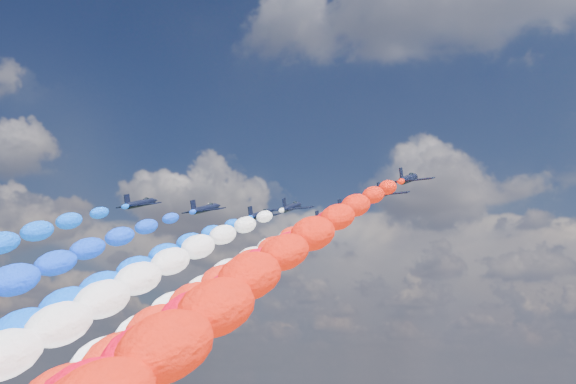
% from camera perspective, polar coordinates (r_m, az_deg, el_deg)
% --- Properties ---
extents(jet_0, '(9.88, 13.35, 6.72)m').
position_cam_1_polar(jet_0, '(166.37, -10.79, -0.83)').
color(jet_0, black).
extents(jet_1, '(10.39, 13.72, 6.72)m').
position_cam_1_polar(jet_1, '(169.57, -6.10, -1.23)').
color(jet_1, black).
extents(jet_2, '(10.30, 13.66, 6.72)m').
position_cam_1_polar(jet_2, '(174.85, -2.04, -1.67)').
color(jet_2, black).
extents(trail_2, '(7.26, 116.83, 55.14)m').
position_cam_1_polar(trail_2, '(120.35, -14.68, -8.25)').
color(trail_2, '#0652F4').
extents(jet_3, '(10.48, 13.79, 6.72)m').
position_cam_1_polar(jet_3, '(166.94, 0.28, -1.11)').
color(jet_3, black).
extents(trail_3, '(7.26, 116.83, 55.14)m').
position_cam_1_polar(trail_3, '(111.00, -12.16, -7.99)').
color(trail_3, white).
extents(jet_4, '(10.41, 13.74, 6.72)m').
position_cam_1_polar(jet_4, '(179.47, 2.78, -1.97)').
color(jet_4, black).
extents(trail_4, '(7.26, 116.83, 55.14)m').
position_cam_1_polar(trail_4, '(122.05, -7.26, -8.64)').
color(trail_4, white).
extents(jet_5, '(9.76, 13.27, 6.72)m').
position_cam_1_polar(jet_5, '(168.22, 4.34, -1.17)').
color(jet_5, black).
extents(trail_5, '(7.26, 116.83, 55.14)m').
position_cam_1_polar(trail_5, '(109.95, -5.92, -8.16)').
color(trail_5, red).
extents(jet_6, '(10.02, 13.46, 6.72)m').
position_cam_1_polar(jet_6, '(154.90, 7.13, -0.04)').
color(jet_6, black).
extents(trail_6, '(7.26, 116.83, 55.14)m').
position_cam_1_polar(trail_6, '(95.16, -2.87, -7.41)').
color(trail_6, '#F9001E').
extents(jet_7, '(9.82, 13.32, 6.72)m').
position_cam_1_polar(jet_7, '(144.88, 8.82, 0.96)').
color(jet_7, black).
extents(trail_7, '(7.26, 116.83, 55.14)m').
position_cam_1_polar(trail_7, '(84.27, -1.21, -6.65)').
color(trail_7, red).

